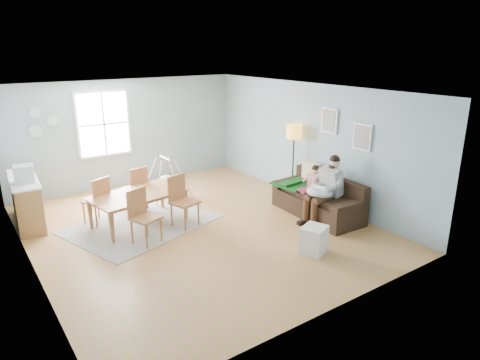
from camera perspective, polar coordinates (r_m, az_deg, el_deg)
room at (r=7.99m, az=-6.29°, el=9.76°), size 8.40×9.40×3.90m
window at (r=11.05m, az=-17.73°, el=7.13°), size 1.32×0.08×1.62m
pictures at (r=9.13m, az=13.84°, el=6.69°), size 0.05×1.34×0.74m
wall_plates at (r=10.70m, az=-25.02°, el=6.99°), size 0.67×0.02×0.66m
sofa at (r=9.32m, az=10.55°, el=-2.82°), size 0.98×2.10×0.83m
green_throw at (r=9.68m, az=7.55°, el=-0.43°), size 1.01×0.90×0.04m
beige_pillow at (r=9.69m, az=9.50°, el=0.93°), size 0.16×0.51×0.50m
father at (r=8.89m, az=11.36°, el=-0.93°), size 0.98×0.46×1.37m
nursing_pillow at (r=8.81m, az=10.58°, el=-1.59°), size 0.59×0.57×0.22m
infant at (r=8.81m, az=10.43°, el=-1.04°), size 0.19×0.37×0.14m
toddler at (r=9.27m, az=9.52°, el=-0.17°), size 0.53×0.26×0.84m
floor_lamp at (r=9.95m, az=7.20°, el=5.59°), size 0.35×0.35×1.76m
storage_cube at (r=7.65m, az=9.80°, el=-7.87°), size 0.55×0.52×0.48m
rug at (r=9.00m, az=-13.00°, el=-5.71°), size 3.24×2.80×0.01m
dining_table at (r=8.88m, az=-13.14°, el=-3.79°), size 2.02×1.34×0.66m
chair_sw at (r=8.00m, az=-12.96°, el=-4.21°), size 0.59×0.59×1.02m
chair_se at (r=8.61m, az=-7.87°, el=-2.26°), size 0.58×0.58×1.03m
chair_nw at (r=9.06m, az=-18.35°, el=-2.23°), size 0.58×0.58×0.98m
chair_ne at (r=9.59m, az=-13.58°, el=-0.72°), size 0.52×0.52×0.98m
counter at (r=9.67m, az=-26.59°, el=-2.46°), size 0.64×1.76×0.97m
monitor at (r=9.18m, az=-26.87°, el=0.73°), size 0.40×0.38×0.33m
baby_swing at (r=10.31m, az=-9.80°, el=0.04°), size 0.98×0.99×0.97m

